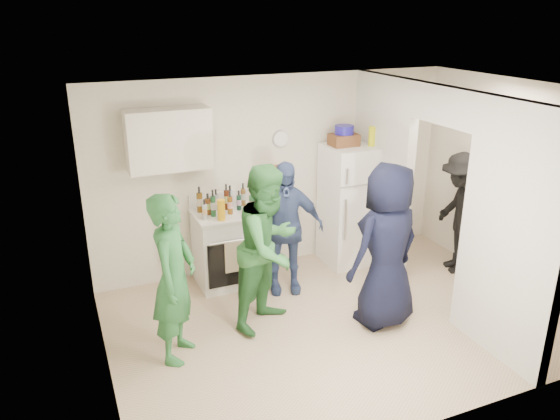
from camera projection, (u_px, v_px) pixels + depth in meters
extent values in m
plane|color=#CEB391|center=(336.00, 322.00, 6.01)|extent=(4.80, 4.80, 0.00)
plane|color=silver|center=(276.00, 173.00, 7.05)|extent=(4.80, 0.00, 4.80)
plane|color=silver|center=(449.00, 290.00, 4.11)|extent=(4.80, 0.00, 4.80)
plane|color=silver|center=(96.00, 254.00, 4.70)|extent=(0.00, 3.40, 3.40)
plane|color=silver|center=(518.00, 188.00, 6.46)|extent=(0.00, 3.40, 3.40)
plane|color=white|center=(345.00, 92.00, 5.15)|extent=(4.80, 4.80, 0.00)
cube|color=silver|center=(381.00, 175.00, 6.97)|extent=(0.12, 1.20, 2.50)
cube|color=silver|center=(511.00, 237.00, 5.07)|extent=(0.12, 1.20, 2.50)
cube|color=silver|center=(446.00, 105.00, 5.66)|extent=(0.12, 1.00, 0.40)
cube|color=white|center=(227.00, 248.00, 6.74)|extent=(0.78, 0.65, 0.93)
cube|color=silver|center=(169.00, 140.00, 6.18)|extent=(0.95, 0.34, 0.70)
cube|color=white|center=(350.00, 205.00, 7.22)|extent=(0.66, 0.64, 1.60)
cube|color=brown|center=(344.00, 140.00, 6.93)|extent=(0.35, 0.25, 0.15)
cylinder|color=#1D1593|center=(344.00, 130.00, 6.88)|extent=(0.24, 0.24, 0.11)
cylinder|color=#E9F214|center=(372.00, 136.00, 6.90)|extent=(0.09, 0.09, 0.25)
cylinder|color=white|center=(281.00, 139.00, 6.90)|extent=(0.22, 0.02, 0.22)
cube|color=olive|center=(278.00, 166.00, 6.97)|extent=(0.35, 0.08, 0.03)
cube|color=black|center=(509.00, 151.00, 6.49)|extent=(0.03, 0.70, 0.80)
cube|color=white|center=(508.00, 151.00, 6.48)|extent=(0.04, 0.76, 0.86)
cube|color=white|center=(511.00, 122.00, 6.35)|extent=(0.04, 0.82, 0.18)
cylinder|color=#F6B114|center=(221.00, 210.00, 6.30)|extent=(0.09, 0.09, 0.25)
cylinder|color=red|center=(248.00, 211.00, 6.47)|extent=(0.09, 0.09, 0.12)
imported|color=#2E743F|center=(174.00, 278.00, 5.15)|extent=(0.67, 0.74, 1.69)
imported|color=#387F43|center=(269.00, 247.00, 5.72)|extent=(1.10, 1.04, 1.79)
imported|color=#39437E|center=(284.00, 228.00, 6.44)|extent=(1.02, 0.65, 1.62)
imported|color=black|center=(387.00, 246.00, 5.72)|extent=(0.98, 0.74, 1.80)
imported|color=black|center=(460.00, 213.00, 6.97)|extent=(0.87, 1.15, 1.58)
cylinder|color=brown|center=(200.00, 199.00, 6.54)|extent=(0.07, 0.07, 0.32)
cylinder|color=#1B512B|center=(213.00, 203.00, 6.41)|extent=(0.06, 0.06, 0.33)
cylinder|color=#9DA4AA|center=(216.00, 200.00, 6.63)|extent=(0.06, 0.06, 0.26)
cylinder|color=brown|center=(230.00, 203.00, 6.49)|extent=(0.06, 0.06, 0.29)
cylinder|color=#A9B4BB|center=(230.00, 196.00, 6.73)|extent=(0.07, 0.07, 0.27)
cylinder|color=#143827|center=(239.00, 200.00, 6.63)|extent=(0.06, 0.06, 0.25)
cylinder|color=brown|center=(243.00, 194.00, 6.77)|extent=(0.06, 0.06, 0.29)
cylinder|color=#B2BBBF|center=(205.00, 209.00, 6.32)|extent=(0.06, 0.06, 0.25)
cylinder|color=#4C1D0D|center=(226.00, 197.00, 6.63)|extent=(0.06, 0.06, 0.32)
cylinder|color=#1D542C|center=(252.00, 201.00, 6.54)|extent=(0.07, 0.07, 0.28)
cylinder|color=brown|center=(208.00, 204.00, 6.48)|extent=(0.08, 0.08, 0.26)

